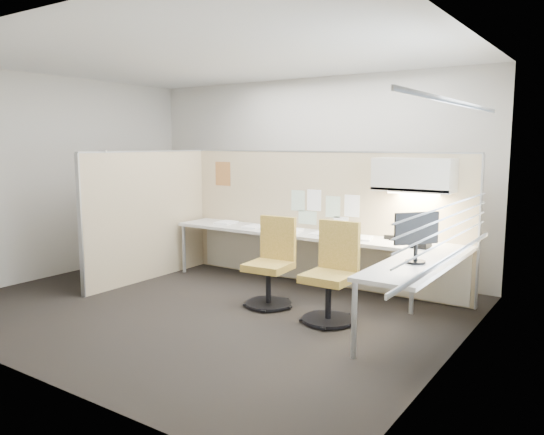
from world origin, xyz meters
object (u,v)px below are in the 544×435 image
Objects in this scene: chair_left at (272,265)px; chair_right at (332,276)px; phone at (420,243)px; desk at (327,248)px; monitor at (416,234)px.

chair_right is (0.84, -0.11, 0.01)m from chair_left.
chair_left is 1.68m from phone.
chair_left is 4.64× the size of phone.
chair_left is at bearing -152.09° from phone.
chair_left reaches higher than desk.
chair_right reaches higher than phone.
chair_left is (-0.34, -0.69, -0.13)m from desk.
monitor reaches higher than chair_right.
desk is 1.62m from monitor.
chair_left is at bearing 126.90° from monitor.
monitor is at bearing -29.34° from desk.
chair_right is 1.02m from monitor.
chair_right is at bearing -58.26° from desk.
phone reaches higher than desk.
chair_left reaches higher than phone.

